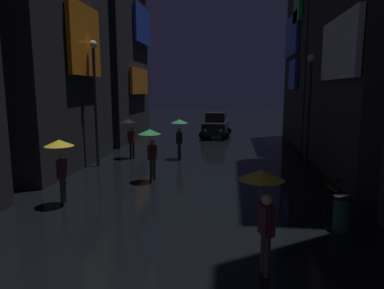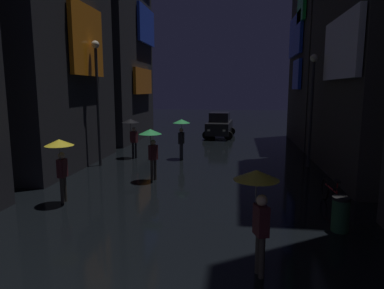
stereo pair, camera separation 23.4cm
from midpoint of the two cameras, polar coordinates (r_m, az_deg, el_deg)
building_left_far at (r=26.33m, az=-14.21°, el=18.28°), size 4.25×7.84×15.91m
building_right_far at (r=25.19m, az=21.19°, el=17.31°), size 4.25×7.43×14.97m
pedestrian_far_right_yellow at (r=11.61m, az=-21.66°, el=-1.41°), size 0.90×0.90×2.12m
pedestrian_midstreet_left_green at (r=17.95m, az=-2.49°, el=2.77°), size 0.90×0.90×2.12m
pedestrian_foreground_left_yellow at (r=6.89m, az=10.81°, el=-7.90°), size 0.90×0.90×2.12m
pedestrian_near_crossing_black at (r=18.52m, az=-10.80°, el=2.81°), size 0.90×0.90×2.12m
pedestrian_foreground_right_green at (r=13.71m, az=-7.42°, el=0.70°), size 0.90×0.90×2.12m
bicycle_parked_at_storefront at (r=11.96m, az=21.55°, el=-7.42°), size 0.19×1.82×0.96m
car_distant at (r=26.53m, az=3.77°, el=3.22°), size 2.42×4.23×1.92m
streetlamp_right_far at (r=17.02m, az=18.61°, el=7.50°), size 0.36×0.36×5.26m
streetlamp_left_far at (r=16.89m, az=-16.26°, el=8.76°), size 0.36×0.36×5.90m
trash_bin at (r=9.90m, az=23.07°, el=-10.45°), size 0.46×0.46×0.93m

